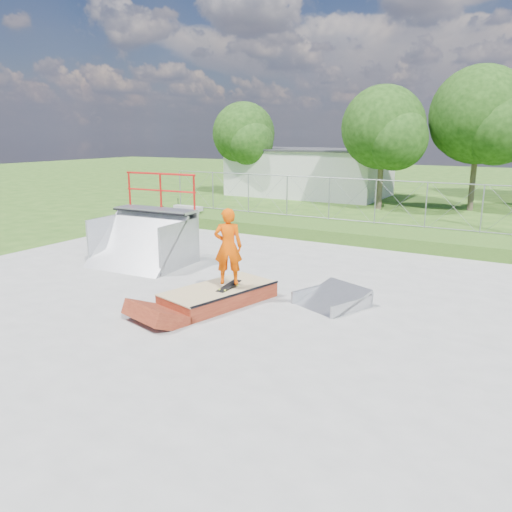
{
  "coord_description": "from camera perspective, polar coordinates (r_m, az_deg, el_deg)",
  "views": [
    {
      "loc": [
        5.84,
        -9.42,
        4.09
      ],
      "look_at": [
        -0.22,
        1.13,
        1.1
      ],
      "focal_mm": 35.0,
      "sensor_mm": 36.0,
      "label": 1
    }
  ],
  "objects": [
    {
      "name": "grass_berm",
      "position": [
        20.17,
        12.47,
        2.51
      ],
      "size": [
        24.0,
        3.0,
        0.5
      ],
      "primitive_type": "cube",
      "color": "#2B5117",
      "rests_on": "ground"
    },
    {
      "name": "quarter_pipe",
      "position": [
        16.04,
        -13.19,
        3.87
      ],
      "size": [
        2.97,
        2.56,
        2.84
      ],
      "primitive_type": null,
      "rotation": [
        0.0,
        0.0,
        0.06
      ],
      "color": "#9A9BA1",
      "rests_on": "concrete_pad"
    },
    {
      "name": "concrete_stairs",
      "position": [
        23.4,
        -8.43,
        4.59
      ],
      "size": [
        1.5,
        1.6,
        0.8
      ],
      "primitive_type": null,
      "color": "gray",
      "rests_on": "ground"
    },
    {
      "name": "flat_bank_ramp",
      "position": [
        12.27,
        8.6,
        -4.78
      ],
      "size": [
        1.84,
        1.89,
        0.42
      ],
      "primitive_type": null,
      "rotation": [
        0.0,
        0.0,
        -0.4
      ],
      "color": "#9A9BA1",
      "rests_on": "concrete_pad"
    },
    {
      "name": "tree_left_near",
      "position": [
        28.29,
        14.71,
        13.68
      ],
      "size": [
        4.76,
        4.48,
        6.65
      ],
      "color": "brown",
      "rests_on": "ground"
    },
    {
      "name": "utility_building_flat",
      "position": [
        34.43,
        6.14,
        9.42
      ],
      "size": [
        10.0,
        6.0,
        3.0
      ],
      "primitive_type": "cube",
      "color": "#B9B9B5",
      "rests_on": "ground"
    },
    {
      "name": "tree_left_far",
      "position": [
        34.16,
        -1.22,
        13.55
      ],
      "size": [
        4.42,
        4.16,
        6.18
      ],
      "color": "brown",
      "rests_on": "ground"
    },
    {
      "name": "skater",
      "position": [
        11.98,
        -3.2,
        0.76
      ],
      "size": [
        0.81,
        0.71,
        1.86
      ],
      "primitive_type": "imported",
      "rotation": [
        0.0,
        0.0,
        3.64
      ],
      "color": "#ED4B00",
      "rests_on": "grind_box"
    },
    {
      "name": "chain_link_fence",
      "position": [
        20.93,
        13.47,
        6.05
      ],
      "size": [
        20.0,
        0.06,
        1.8
      ],
      "primitive_type": null,
      "color": "gray",
      "rests_on": "grass_berm"
    },
    {
      "name": "concrete_pad",
      "position": [
        11.81,
        -1.83,
        -6.37
      ],
      "size": [
        20.0,
        16.0,
        0.04
      ],
      "primitive_type": "cube",
      "color": "gray",
      "rests_on": "ground"
    },
    {
      "name": "grind_box",
      "position": [
        12.34,
        -4.26,
        -4.56
      ],
      "size": [
        2.05,
        3.08,
        0.42
      ],
      "rotation": [
        0.0,
        0.0,
        -0.26
      ],
      "color": "maroon",
      "rests_on": "concrete_pad"
    },
    {
      "name": "skateboard",
      "position": [
        12.22,
        -3.14,
        -3.48
      ],
      "size": [
        0.26,
        0.81,
        0.13
      ],
      "primitive_type": "cube",
      "rotation": [
        0.14,
        0.0,
        -0.05
      ],
      "color": "black",
      "rests_on": "grind_box"
    },
    {
      "name": "tree_center",
      "position": [
        29.4,
        24.66,
        14.07
      ],
      "size": [
        5.44,
        5.12,
        7.6
      ],
      "color": "brown",
      "rests_on": "ground"
    },
    {
      "name": "ground",
      "position": [
        11.81,
        -1.83,
        -6.46
      ],
      "size": [
        120.0,
        120.0,
        0.0
      ],
      "primitive_type": "plane",
      "color": "#2B5117",
      "rests_on": "ground"
    }
  ]
}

